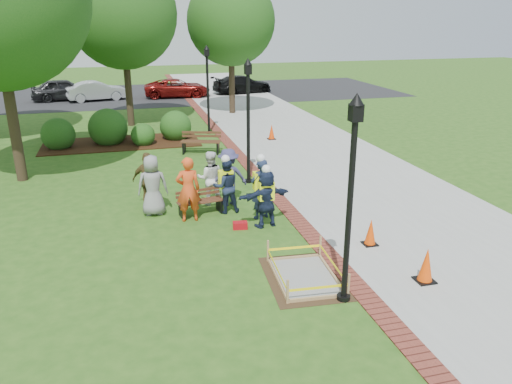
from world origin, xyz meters
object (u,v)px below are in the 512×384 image
object	(u,v)px
cone_front	(426,266)
hivis_worker_b	(261,187)
bench_near	(201,207)
hivis_worker_a	(266,196)
hivis_worker_c	(226,184)
wet_concrete_pad	(305,269)
lamp_near	(351,187)

from	to	relation	value
cone_front	hivis_worker_b	world-z (taller)	hivis_worker_b
bench_near	hivis_worker_b	distance (m)	1.93
hivis_worker_a	cone_front	bearing A→B (deg)	-57.09
hivis_worker_a	hivis_worker_c	xyz separation A→B (m)	(-0.85, 1.32, -0.01)
wet_concrete_pad	hivis_worker_a	xyz separation A→B (m)	(-0.03, 3.06, 0.66)
lamp_near	hivis_worker_c	bearing A→B (deg)	103.86
hivis_worker_b	wet_concrete_pad	bearing A→B (deg)	-89.81
wet_concrete_pad	hivis_worker_b	bearing A→B (deg)	90.19
bench_near	cone_front	world-z (taller)	cone_front
bench_near	lamp_near	distance (m)	6.26
bench_near	hivis_worker_c	world-z (taller)	hivis_worker_c
cone_front	hivis_worker_a	distance (m)	4.67
wet_concrete_pad	hivis_worker_b	world-z (taller)	hivis_worker_b
cone_front	hivis_worker_a	bearing A→B (deg)	122.91
wet_concrete_pad	lamp_near	xyz separation A→B (m)	(0.46, -1.05, 2.25)
hivis_worker_a	hivis_worker_c	size ratio (longest dim) A/B	1.01
wet_concrete_pad	cone_front	size ratio (longest dim) A/B	2.97
hivis_worker_a	hivis_worker_b	size ratio (longest dim) A/B	0.93
hivis_worker_c	lamp_near	bearing A→B (deg)	-76.14
wet_concrete_pad	hivis_worker_c	size ratio (longest dim) A/B	1.37
bench_near	lamp_near	xyz separation A→B (m)	(2.11, -5.44, 2.25)
hivis_worker_a	hivis_worker_b	xyz separation A→B (m)	(0.02, 0.61, 0.06)
bench_near	hivis_worker_c	distance (m)	1.01
hivis_worker_b	cone_front	bearing A→B (deg)	-60.93
cone_front	hivis_worker_c	world-z (taller)	hivis_worker_c
bench_near	wet_concrete_pad	bearing A→B (deg)	-69.35
bench_near	cone_front	xyz separation A→B (m)	(4.15, -5.23, 0.16)
wet_concrete_pad	hivis_worker_b	xyz separation A→B (m)	(-0.01, 3.67, 0.72)
hivis_worker_b	hivis_worker_c	bearing A→B (deg)	140.90
wet_concrete_pad	hivis_worker_c	distance (m)	4.51
lamp_near	hivis_worker_b	size ratio (longest dim) A/B	2.22
cone_front	hivis_worker_c	size ratio (longest dim) A/B	0.46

